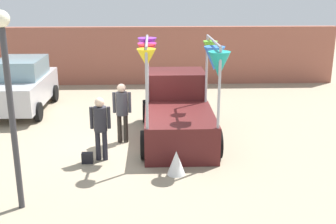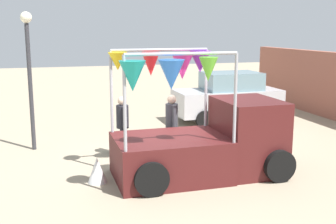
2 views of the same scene
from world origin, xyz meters
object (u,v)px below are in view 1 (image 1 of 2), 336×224
Objects in this scene: person_customer at (100,123)px; person_vendor at (122,107)px; parked_car at (22,85)px; handbag at (87,158)px; street_lamp at (8,85)px; vendor_truck at (177,107)px; folded_kite_bundle_white at (176,163)px.

person_customer is 1.36m from person_vendor.
handbag is (3.00, -4.87, -0.80)m from parked_car.
street_lamp is (-1.38, -2.40, 1.57)m from person_customer.
parked_car is 14.29× the size of handbag.
vendor_truck is 1.67m from person_vendor.
street_lamp reaches higher than handbag.
vendor_truck is 2.46× the size of person_customer.
person_customer is 6.00× the size of handbag.
parked_car is at bearing 105.55° from street_lamp.
street_lamp is at bearing -115.01° from handbag.
parked_car is 7.71m from folded_kite_bundle_white.
vendor_truck is 2.37× the size of person_vendor.
person_customer reaches higher than handbag.
parked_car is at bearing 138.26° from person_vendor.
handbag is 2.37m from folded_kite_bundle_white.
handbag is at bearing -58.43° from parked_car.
folded_kite_bundle_white is at bearing -93.77° from vendor_truck.
folded_kite_bundle_white is at bearing 23.98° from street_lamp.
parked_car is 2.38× the size of person_customer.
street_lamp is at bearing -156.02° from folded_kite_bundle_white.
vendor_truck is 2.70m from person_customer.
handbag is at bearing 161.50° from folded_kite_bundle_white.
handbag is 3.44m from street_lamp.
parked_car is at bearing 132.94° from folded_kite_bundle_white.
person_customer is at bearing -110.09° from person_vendor.
street_lamp is (1.97, -7.08, 1.64)m from parked_car.
vendor_truck reaches higher than parked_car.
handbag is (-0.82, -1.47, -0.92)m from person_vendor.
vendor_truck is at bearing 40.10° from person_customer.
folded_kite_bundle_white is at bearing -57.39° from person_vendor.
folded_kite_bundle_white is (3.26, 1.45, -2.28)m from street_lamp.
street_lamp is (-3.44, -4.14, 1.67)m from vendor_truck.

